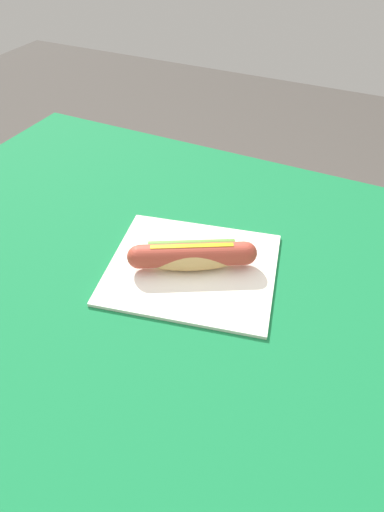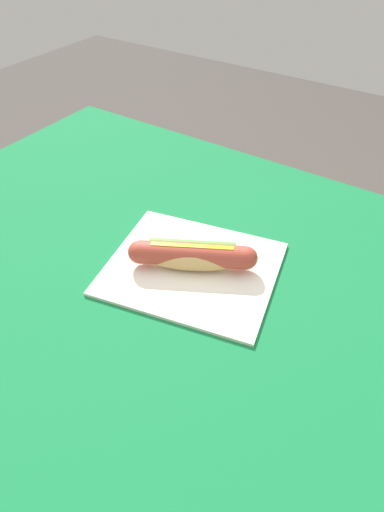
{
  "view_description": "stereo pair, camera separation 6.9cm",
  "coord_description": "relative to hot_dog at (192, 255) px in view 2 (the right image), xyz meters",
  "views": [
    {
      "loc": [
        0.3,
        -0.42,
        1.24
      ],
      "look_at": [
        0.07,
        0.05,
        0.78
      ],
      "focal_mm": 30.3,
      "sensor_mm": 36.0,
      "label": 1
    },
    {
      "loc": [
        0.36,
        -0.38,
        1.24
      ],
      "look_at": [
        0.07,
        0.05,
        0.78
      ],
      "focal_mm": 30.3,
      "sensor_mm": 36.0,
      "label": 2
    }
  ],
  "objects": [
    {
      "name": "dining_table",
      "position": [
        -0.07,
        -0.05,
        -0.17
      ],
      "size": [
        1.05,
        0.88,
        0.75
      ],
      "color": "brown",
      "rests_on": "ground"
    },
    {
      "name": "ground_plane",
      "position": [
        -0.07,
        -0.05,
        -0.78
      ],
      "size": [
        6.0,
        6.0,
        0.0
      ],
      "primitive_type": "plane",
      "color": "#47423D",
      "rests_on": "ground"
    },
    {
      "name": "paper_wrapper",
      "position": [
        0.0,
        -0.0,
        -0.03
      ],
      "size": [
        0.31,
        0.28,
        0.01
      ],
      "primitive_type": "cube",
      "rotation": [
        0.0,
        0.0,
        0.21
      ],
      "color": "silver",
      "rests_on": "dining_table"
    },
    {
      "name": "hot_dog",
      "position": [
        0.0,
        0.0,
        0.0
      ],
      "size": [
        0.19,
        0.12,
        0.05
      ],
      "color": "tan",
      "rests_on": "paper_wrapper"
    }
  ]
}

